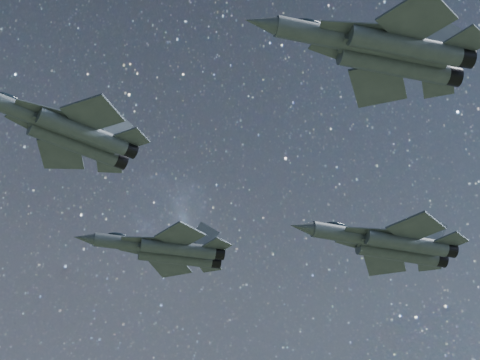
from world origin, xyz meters
TOP-DOWN VIEW (x-y plane):
  - jet_lead at (-11.99, -0.34)m, footprint 16.91×12.05m
  - jet_left at (5.60, 12.38)m, footprint 16.63×11.00m
  - jet_right at (5.71, -21.56)m, footprint 19.77×13.17m
  - jet_slot at (24.39, -2.41)m, footprint 19.15×12.84m

SIDE VIEW (x-z plane):
  - jet_lead at x=-11.99m, z-range 147.48..151.79m
  - jet_slot at x=24.39m, z-range 147.47..152.32m
  - jet_left at x=5.60m, z-range 147.84..152.09m
  - jet_right at x=5.71m, z-range 149.57..154.59m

